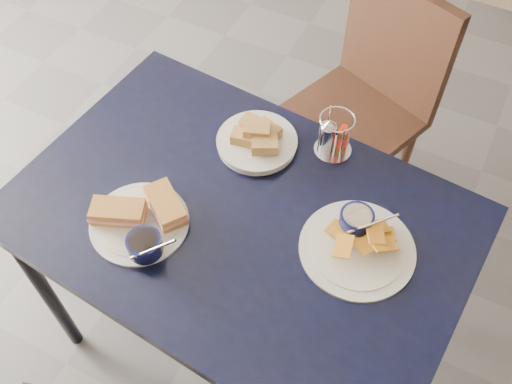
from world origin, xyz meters
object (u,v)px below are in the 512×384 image
at_px(dining_table, 240,227).
at_px(bread_basket, 257,139).
at_px(condiment_caddy, 333,137).
at_px(sandwich_plate, 142,220).
at_px(plantain_plate, 358,239).
at_px(chair_far, 363,88).

bearing_deg(dining_table, bread_basket, 105.76).
distance_m(dining_table, condiment_caddy, 0.37).
bearing_deg(sandwich_plate, plantain_plate, 21.39).
relative_size(sandwich_plate, bread_basket, 1.29).
bearing_deg(condiment_caddy, bread_basket, -157.42).
bearing_deg(chair_far, condiment_caddy, -83.62).
height_order(sandwich_plate, plantain_plate, same).
relative_size(plantain_plate, condiment_caddy, 2.22).
distance_m(chair_far, plantain_plate, 0.85).
xyz_separation_m(dining_table, plantain_plate, (0.32, 0.06, 0.08)).
bearing_deg(chair_far, plantain_plate, -72.98).
xyz_separation_m(bread_basket, condiment_caddy, (0.20, 0.08, 0.03)).
bearing_deg(condiment_caddy, sandwich_plate, -126.18).
xyz_separation_m(chair_far, bread_basket, (-0.14, -0.60, 0.24)).
distance_m(dining_table, bread_basket, 0.27).
bearing_deg(plantain_plate, sandwich_plate, -158.61).
distance_m(dining_table, plantain_plate, 0.33).
distance_m(chair_far, condiment_caddy, 0.59).
bearing_deg(condiment_caddy, chair_far, 96.38).
xyz_separation_m(sandwich_plate, bread_basket, (0.14, 0.39, 0.00)).
xyz_separation_m(chair_far, plantain_plate, (0.24, -0.78, 0.23)).
height_order(dining_table, chair_far, chair_far).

